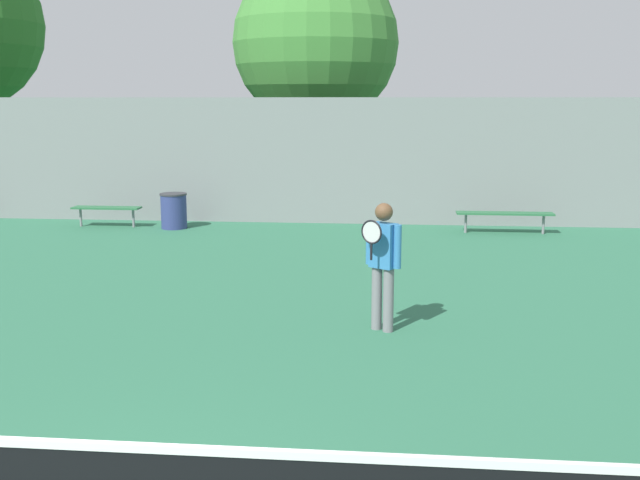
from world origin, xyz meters
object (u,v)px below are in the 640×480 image
at_px(tennis_player, 383,259).
at_px(trash_bin, 174,211).
at_px(tree_green_tall, 316,44).
at_px(bench_courtside_near, 107,209).
at_px(bench_courtside_far, 505,214).

distance_m(tennis_player, trash_bin, 9.14).
height_order(tennis_player, tree_green_tall, tree_green_tall).
bearing_deg(tree_green_tall, bench_courtside_near, -137.91).
height_order(bench_courtside_near, tree_green_tall, tree_green_tall).
distance_m(bench_courtside_far, tree_green_tall, 7.57).
xyz_separation_m(tennis_player, trash_bin, (-5.06, 7.59, -0.55)).
height_order(bench_courtside_near, trash_bin, trash_bin).
xyz_separation_m(tennis_player, tree_green_tall, (-2.08, 11.83, 3.59)).
bearing_deg(tree_green_tall, tennis_player, -80.02).
bearing_deg(trash_bin, tree_green_tall, 54.93).
bearing_deg(bench_courtside_far, bench_courtside_near, -180.00).
bearing_deg(bench_courtside_near, tennis_player, -48.62).
relative_size(bench_courtside_near, bench_courtside_far, 0.75).
xyz_separation_m(bench_courtside_near, tree_green_tall, (4.64, 4.20, 4.12)).
relative_size(bench_courtside_near, tree_green_tall, 0.24).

